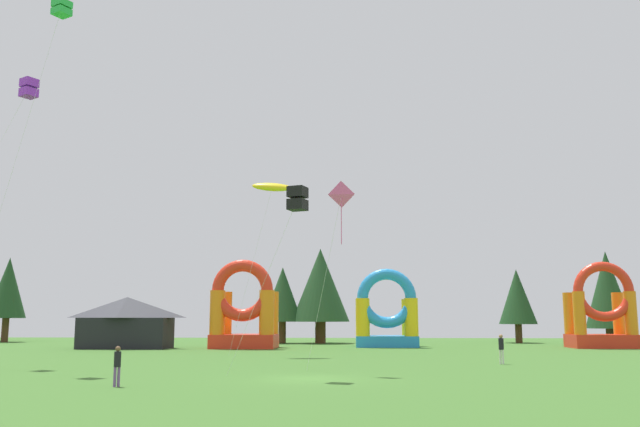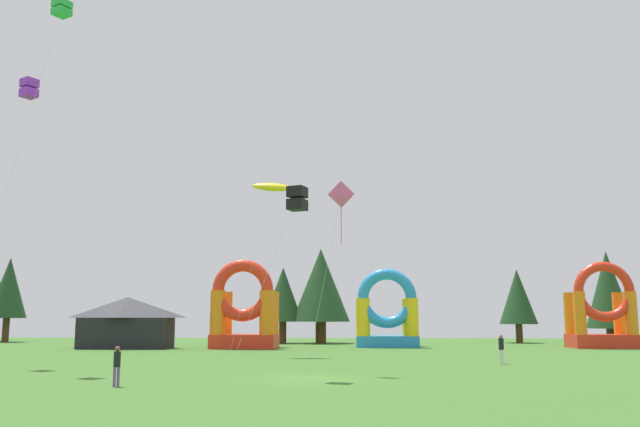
{
  "view_description": "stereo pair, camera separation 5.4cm",
  "coord_description": "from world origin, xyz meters",
  "views": [
    {
      "loc": [
        1.93,
        -29.64,
        2.64
      ],
      "look_at": [
        0.0,
        9.93,
        8.84
      ],
      "focal_mm": 37.41,
      "sensor_mm": 36.0,
      "label": 1
    },
    {
      "loc": [
        1.99,
        -29.63,
        2.64
      ],
      "look_at": [
        0.0,
        9.93,
        8.84
      ],
      "focal_mm": 37.41,
      "sensor_mm": 36.0,
      "label": 2
    }
  ],
  "objects": [
    {
      "name": "person_midfield",
      "position": [
        10.46,
        9.89,
        1.01
      ],
      "size": [
        0.41,
        0.41,
        1.69
      ],
      "rotation": [
        0.0,
        0.0,
        5.53
      ],
      "color": "silver",
      "rests_on": "ground_plane"
    },
    {
      "name": "kite_pink_diamond",
      "position": [
        1.39,
        2.84,
        8.52
      ],
      "size": [
        2.34,
        2.49,
        9.08
      ],
      "color": "#EA599E",
      "rests_on": "ground_plane"
    },
    {
      "name": "kite_black_box",
      "position": [
        -0.56,
        0.22,
        8.01
      ],
      "size": [
        3.81,
        1.67,
        8.56
      ],
      "color": "black",
      "rests_on": "ground_plane"
    },
    {
      "name": "kite_purple_box",
      "position": [
        -17.56,
        8.07,
        16.35
      ],
      "size": [
        4.09,
        6.37,
        16.95
      ],
      "color": "purple",
      "rests_on": "ground_plane"
    },
    {
      "name": "tree_row_6",
      "position": [
        27.95,
        40.11,
        5.47
      ],
      "size": [
        4.68,
        4.68,
        9.43
      ],
      "color": "#4C331E",
      "rests_on": "ground_plane"
    },
    {
      "name": "inflatable_yellow_castle",
      "position": [
        23.85,
        30.88,
        2.79
      ],
      "size": [
        5.43,
        3.72,
        7.52
      ],
      "color": "red",
      "rests_on": "ground_plane"
    },
    {
      "name": "inflatable_blue_arch",
      "position": [
        -7.6,
        28.94,
        2.84
      ],
      "size": [
        5.59,
        4.65,
        7.64
      ],
      "color": "red",
      "rests_on": "ground_plane"
    },
    {
      "name": "festival_tent",
      "position": [
        -17.76,
        28.12,
        2.21
      ],
      "size": [
        7.53,
        3.71,
        4.43
      ],
      "color": "black",
      "rests_on": "ground_plane"
    },
    {
      "name": "kite_green_box",
      "position": [
        -14.39,
        4.96,
        19.86
      ],
      "size": [
        7.35,
        4.25,
        20.34
      ],
      "color": "green",
      "rests_on": "ground_plane"
    },
    {
      "name": "kite_yellow_parafoil",
      "position": [
        -3.87,
        17.75,
        12.04
      ],
      "size": [
        4.43,
        1.51,
        12.57
      ],
      "color": "yellow",
      "rests_on": "ground_plane"
    },
    {
      "name": "tree_row_5",
      "position": [
        19.51,
        43.04,
        4.84
      ],
      "size": [
        3.99,
        3.99,
        7.8
      ],
      "color": "#4C331E",
      "rests_on": "ground_plane"
    },
    {
      "name": "ground_plane",
      "position": [
        0.0,
        0.0,
        0.0
      ],
      "size": [
        120.0,
        120.0,
        0.0
      ],
      "primitive_type": "plane",
      "color": "#3D6B28"
    },
    {
      "name": "tree_row_4",
      "position": [
        -1.47,
        40.9,
        6.02
      ],
      "size": [
        6.1,
        6.1,
        9.91
      ],
      "color": "#4C331E",
      "rests_on": "ground_plane"
    },
    {
      "name": "inflatable_red_slide",
      "position": [
        5.0,
        32.29,
        2.61
      ],
      "size": [
        5.6,
        4.45,
        7.06
      ],
      "color": "#268CD8",
      "rests_on": "ground_plane"
    },
    {
      "name": "person_left_edge",
      "position": [
        -7.21,
        -3.66,
        0.92
      ],
      "size": [
        0.37,
        0.37,
        1.54
      ],
      "rotation": [
        0.0,
        0.0,
        3.71
      ],
      "color": "#724C8C",
      "rests_on": "ground_plane"
    },
    {
      "name": "tree_row_3",
      "position": [
        -5.44,
        40.57,
        5.03
      ],
      "size": [
        4.19,
        4.19,
        7.92
      ],
      "color": "#4C331E",
      "rests_on": "ground_plane"
    },
    {
      "name": "tree_row_2",
      "position": [
        -36.12,
        42.51,
        5.87
      ],
      "size": [
        4.05,
        4.05,
        9.26
      ],
      "color": "#4C331E",
      "rests_on": "ground_plane"
    }
  ]
}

